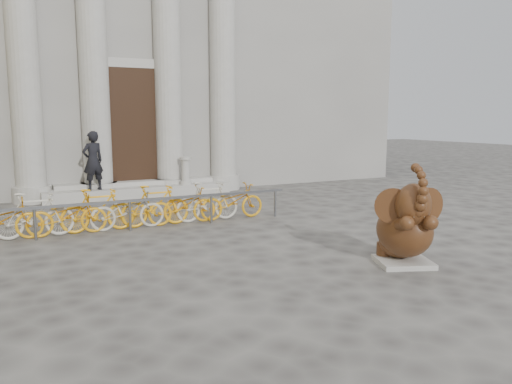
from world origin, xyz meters
name	(u,v)px	position (x,y,z in m)	size (l,w,h in m)	color
ground	(278,277)	(0.00, 0.00, 0.00)	(80.00, 80.00, 0.00)	#474442
classical_building	(102,34)	(0.00, 14.93, 5.98)	(22.00, 10.70, 12.00)	gray
entrance_steps	(139,191)	(0.00, 9.40, 0.18)	(6.00, 1.20, 0.36)	#A8A59E
elephant_statue	(406,228)	(2.32, -0.42, 0.66)	(1.23, 1.45, 1.82)	#A8A59E
bike_rack	(127,208)	(-1.40, 4.71, 0.50)	(8.00, 0.53, 1.00)	slate
pedestrian	(93,161)	(-1.47, 9.05, 1.27)	(0.66, 0.44, 1.82)	black
balustrade_post	(185,172)	(1.51, 9.10, 0.79)	(0.38, 0.38, 0.93)	#A8A59E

